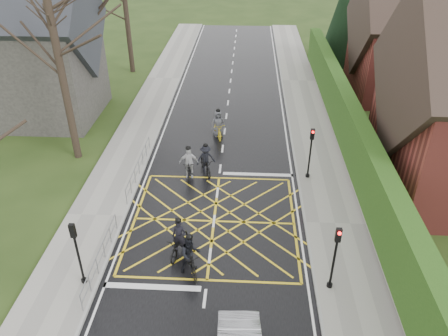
# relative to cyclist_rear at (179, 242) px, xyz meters

# --- Properties ---
(ground) EXTENTS (120.00, 120.00, 0.00)m
(ground) POSITION_rel_cyclist_rear_xyz_m (1.39, 2.36, -0.63)
(ground) COLOR #1E3010
(ground) RESTS_ON ground
(road) EXTENTS (9.00, 80.00, 0.01)m
(road) POSITION_rel_cyclist_rear_xyz_m (1.39, 2.36, -0.63)
(road) COLOR black
(road) RESTS_ON ground
(sidewalk_right) EXTENTS (3.00, 80.00, 0.15)m
(sidewalk_right) POSITION_rel_cyclist_rear_xyz_m (7.39, 2.36, -0.56)
(sidewalk_right) COLOR gray
(sidewalk_right) RESTS_ON ground
(sidewalk_left) EXTENTS (3.00, 80.00, 0.15)m
(sidewalk_left) POSITION_rel_cyclist_rear_xyz_m (-4.61, 2.36, -0.56)
(sidewalk_left) COLOR gray
(sidewalk_left) RESTS_ON ground
(stone_wall) EXTENTS (0.50, 38.00, 0.70)m
(stone_wall) POSITION_rel_cyclist_rear_xyz_m (9.14, 8.36, -0.28)
(stone_wall) COLOR slate
(stone_wall) RESTS_ON ground
(hedge) EXTENTS (0.90, 38.00, 2.80)m
(hedge) POSITION_rel_cyclist_rear_xyz_m (9.14, 8.36, 1.47)
(hedge) COLOR #193D10
(hedge) RESTS_ON stone_wall
(house_far) EXTENTS (9.80, 8.80, 10.30)m
(house_far) POSITION_rel_cyclist_rear_xyz_m (16.14, 20.36, 3.73)
(house_far) COLOR maroon
(house_far) RESTS_ON ground
(conifer) EXTENTS (4.60, 4.60, 10.00)m
(conifer) POSITION_rel_cyclist_rear_xyz_m (12.14, 28.36, 4.36)
(conifer) COLOR black
(conifer) RESTS_ON ground
(church) EXTENTS (8.80, 7.80, 11.00)m
(church) POSITION_rel_cyclist_rear_xyz_m (-12.15, 14.36, 4.30)
(church) COLOR #2D2B28
(church) RESTS_ON ground
(tree_near) EXTENTS (9.24, 9.24, 11.44)m
(tree_near) POSITION_rel_cyclist_rear_xyz_m (-7.61, 8.36, 7.28)
(tree_near) COLOR black
(tree_near) RESTS_ON ground
(railing_south) EXTENTS (0.05, 5.04, 1.03)m
(railing_south) POSITION_rel_cyclist_rear_xyz_m (-3.26, -1.14, 0.15)
(railing_south) COLOR slate
(railing_south) RESTS_ON ground
(railing_north) EXTENTS (0.05, 6.04, 1.03)m
(railing_north) POSITION_rel_cyclist_rear_xyz_m (-3.26, 6.36, 0.16)
(railing_north) COLOR slate
(railing_north) RESTS_ON ground
(traffic_light_ne) EXTENTS (0.24, 0.31, 3.21)m
(traffic_light_ne) POSITION_rel_cyclist_rear_xyz_m (6.49, 6.55, 1.03)
(traffic_light_ne) COLOR black
(traffic_light_ne) RESTS_ON ground
(traffic_light_se) EXTENTS (0.24, 0.31, 3.21)m
(traffic_light_se) POSITION_rel_cyclist_rear_xyz_m (6.49, -1.85, 1.03)
(traffic_light_se) COLOR black
(traffic_light_se) RESTS_ON ground
(traffic_light_sw) EXTENTS (0.24, 0.31, 3.21)m
(traffic_light_sw) POSITION_rel_cyclist_rear_xyz_m (-3.71, -2.14, 1.03)
(traffic_light_sw) COLOR black
(traffic_light_sw) RESTS_ON ground
(cyclist_rear) EXTENTS (1.12, 2.11, 1.95)m
(cyclist_rear) POSITION_rel_cyclist_rear_xyz_m (0.00, 0.00, 0.00)
(cyclist_rear) COLOR black
(cyclist_rear) RESTS_ON ground
(cyclist_back) EXTENTS (1.29, 2.08, 2.02)m
(cyclist_back) POSITION_rel_cyclist_rear_xyz_m (0.64, -1.13, 0.13)
(cyclist_back) COLOR black
(cyclist_back) RESTS_ON ground
(cyclist_mid) EXTENTS (1.34, 2.08, 1.91)m
(cyclist_mid) POSITION_rel_cyclist_rear_xyz_m (0.57, 6.98, 0.07)
(cyclist_mid) COLOR black
(cyclist_mid) RESTS_ON ground
(cyclist_front) EXTENTS (1.14, 2.09, 2.05)m
(cyclist_front) POSITION_rel_cyclist_rear_xyz_m (-0.35, 6.36, 0.12)
(cyclist_front) COLOR black
(cyclist_front) RESTS_ON ground
(cyclist_lead) EXTENTS (1.22, 2.20, 2.03)m
(cyclist_lead) POSITION_rel_cyclist_rear_xyz_m (0.99, 11.58, 0.07)
(cyclist_lead) COLOR gold
(cyclist_lead) RESTS_ON ground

